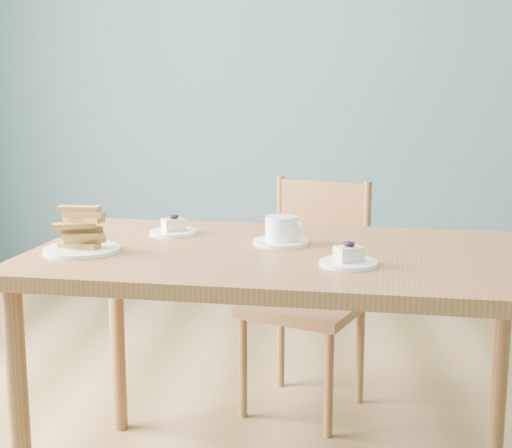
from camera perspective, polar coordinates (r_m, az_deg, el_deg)
name	(u,v)px	position (r m, az deg, el deg)	size (l,w,h in m)	color
room	(434,16)	(2.05, 14.03, 15.83)	(5.01, 5.01, 2.71)	#9E7349
dining_table	(286,277)	(1.93, 2.46, -4.24)	(1.44, 0.92, 0.73)	brown
dining_chair	(308,295)	(2.60, 4.18, -5.66)	(0.49, 0.49, 0.84)	brown
cheesecake_plate_near	(349,259)	(1.76, 7.42, -2.80)	(0.14, 0.14, 0.06)	white
cheesecake_plate_far	(174,229)	(2.15, -6.61, -0.40)	(0.14, 0.14, 0.06)	white
coffee_cup	(282,232)	(1.99, 2.07, -0.67)	(0.16, 0.16, 0.08)	white
biscotti_plate	(81,236)	(1.95, -13.79, -0.96)	(0.20, 0.20, 0.12)	white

